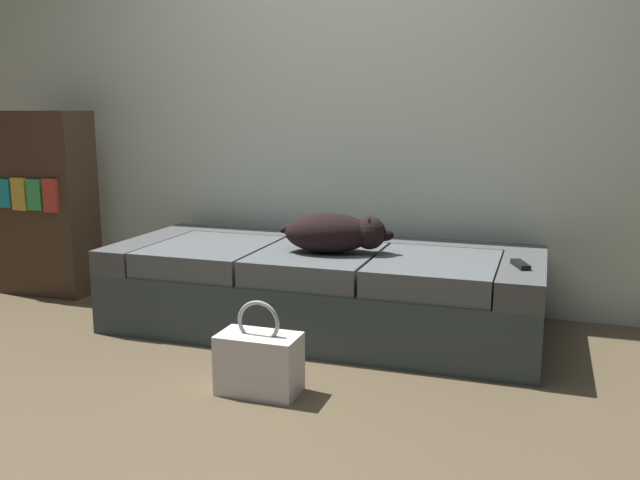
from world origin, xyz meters
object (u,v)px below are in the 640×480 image
at_px(tv_remote, 520,265).
at_px(handbag, 259,362).
at_px(dog_dark, 335,233).
at_px(bookshelf, 46,203).
at_px(couch, 323,289).

relative_size(tv_remote, handbag, 0.40).
relative_size(dog_dark, bookshelf, 0.51).
height_order(handbag, bookshelf, bookshelf).
relative_size(dog_dark, handbag, 1.49).
bearing_deg(handbag, dog_dark, 84.01).
height_order(couch, tv_remote, tv_remote).
bearing_deg(handbag, tv_remote, 37.31).
bearing_deg(couch, dog_dark, -44.84).
height_order(dog_dark, tv_remote, dog_dark).
relative_size(tv_remote, bookshelf, 0.14).
bearing_deg(dog_dark, couch, 135.16).
height_order(dog_dark, bookshelf, bookshelf).
distance_m(handbag, bookshelf, 2.13).
xyz_separation_m(tv_remote, bookshelf, (-2.77, 0.28, 0.12)).
relative_size(dog_dark, tv_remote, 3.74).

